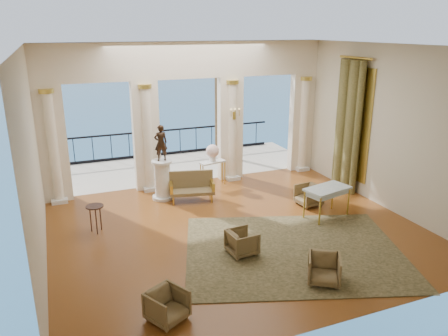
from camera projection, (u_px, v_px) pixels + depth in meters
name	position (u px, v px, depth m)	size (l,w,h in m)	color
floor	(237.00, 230.00, 11.04)	(9.00, 9.00, 0.00)	#55310F
room_walls	(260.00, 128.00, 9.17)	(9.00, 9.00, 9.00)	beige
arcade	(189.00, 105.00, 13.62)	(9.00, 0.56, 4.50)	#F4E4CA
terrace	(175.00, 167.00, 16.18)	(10.00, 3.60, 0.10)	beige
balustrade	(164.00, 145.00, 17.45)	(9.00, 0.06, 1.03)	black
palm_tree	(217.00, 50.00, 16.32)	(2.00, 2.00, 4.50)	#4C3823
sea	(79.00, 103.00, 65.89)	(160.00, 160.00, 0.00)	#265D90
curtain	(347.00, 127.00, 13.26)	(0.33, 1.40, 4.09)	#4D4D23
window_frame	(353.00, 123.00, 13.30)	(0.04, 1.60, 3.40)	gold
wall_sconce	(234.00, 115.00, 13.95)	(0.30, 0.11, 0.33)	gold
rug	(293.00, 251.00, 10.01)	(4.88, 3.80, 0.02)	#2A2F19
armchair_a	(167.00, 304.00, 7.56)	(0.61, 0.57, 0.63)	#44381C
armchair_b	(324.00, 268.00, 8.70)	(0.63, 0.59, 0.64)	#44381C
armchair_c	(309.00, 194.00, 12.51)	(0.64, 0.60, 0.65)	#44381C
armchair_d	(242.00, 241.00, 9.81)	(0.61, 0.57, 0.63)	#44381C
settee	(192.00, 186.00, 12.86)	(1.39, 0.83, 0.86)	#44381C
game_table	(327.00, 191.00, 11.60)	(1.34, 0.93, 0.84)	#AAC5D5
pedestal	(163.00, 180.00, 12.93)	(0.65, 0.65, 1.19)	silver
statue	(161.00, 143.00, 12.57)	(0.39, 0.25, 1.06)	black
console_table	(213.00, 165.00, 14.04)	(0.89, 0.50, 0.80)	silver
urn	(213.00, 152.00, 13.90)	(0.42, 0.42, 0.55)	white
side_table	(95.00, 210.00, 10.77)	(0.44, 0.44, 0.71)	black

